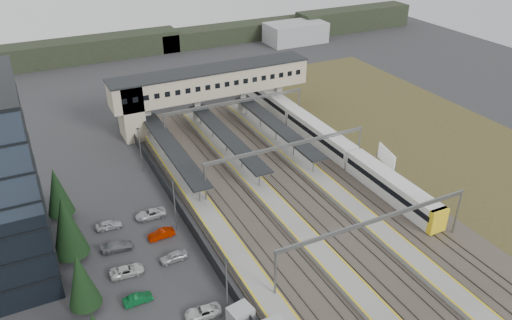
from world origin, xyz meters
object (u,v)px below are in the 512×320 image
train (321,136)px  relay_cabin_far (240,316)px  billboard (386,158)px  footbridge (199,86)px

train → relay_cabin_far: bearing=-134.0°
relay_cabin_far → billboard: billboard is taller
relay_cabin_far → footbridge: bearing=73.9°
footbridge → train: size_ratio=0.67×
footbridge → train: footbridge is taller
relay_cabin_far → footbridge: footbridge is taller
train → billboard: billboard is taller
relay_cabin_far → train: train is taller
train → billboard: bearing=-73.2°
relay_cabin_far → footbridge: 54.24m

